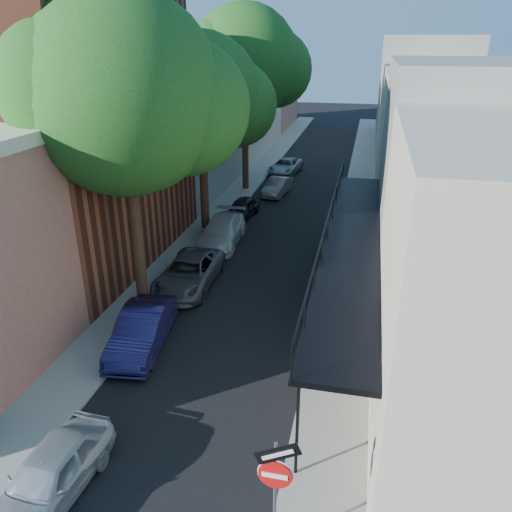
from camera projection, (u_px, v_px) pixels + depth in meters
The scene contains 16 objects.
road_surface at pixel (305, 182), 36.89m from camera, with size 6.00×64.00×0.01m, color black.
sidewalk_left at pixel (252, 178), 37.67m from camera, with size 2.00×64.00×0.12m, color gray.
sidewalk_right at pixel (360, 184), 36.06m from camera, with size 2.00×64.00×0.12m, color gray.
buildings_left at pixel (176, 111), 35.67m from camera, with size 10.10×59.10×12.00m.
buildings_right at pixel (442, 126), 32.86m from camera, with size 9.80×55.00×10.00m.
sign_post at pixel (275, 479), 9.48m from camera, with size 0.89×0.17×2.99m.
oak_near at pixel (138, 98), 16.76m from camera, with size 7.48×6.80×11.42m.
oak_mid at pixel (209, 98), 24.22m from camera, with size 6.60×6.00×10.20m.
oak_far at pixel (252, 64), 31.81m from camera, with size 7.70×7.00×11.90m.
parked_car_a at pixel (50, 475), 11.32m from camera, with size 1.48×3.68×1.26m, color #97A0A7.
parked_car_b at pixel (142, 330), 16.85m from camera, with size 1.44×4.14×1.36m, color #191749.
parked_car_c at pixel (189, 273), 21.06m from camera, with size 2.13×4.62×1.29m, color #56585D.
parked_car_d at pixel (222, 231), 25.46m from camera, with size 1.90×4.67×1.35m, color silver.
parked_car_e at pixel (242, 208), 29.34m from camera, with size 1.33×3.30×1.13m, color black.
parked_car_f at pixel (277, 187), 33.55m from camera, with size 1.20×3.45×1.14m, color slate.
parked_car_g at pixel (285, 166), 38.87m from camera, with size 1.93×4.19×1.17m, color #9096A3.
Camera 1 is at (4.33, -5.93, 9.72)m, focal length 35.00 mm.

